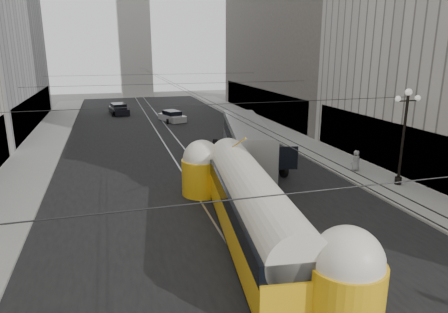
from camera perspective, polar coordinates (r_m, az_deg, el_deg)
road at (r=37.18m, az=-6.87°, el=1.09°), size 20.00×85.00×0.02m
sidewalk_left at (r=40.63m, az=-24.66°, el=1.11°), size 4.00×72.00×0.15m
sidewalk_right at (r=43.84m, az=8.02°, el=3.29°), size 4.00×72.00×0.15m
rail_left at (r=37.07m, az=-8.02°, el=1.00°), size 0.12×85.00×0.04m
rail_right at (r=37.30m, az=-5.74°, el=1.16°), size 0.12×85.00×0.04m
distant_tower at (r=83.56m, az=-12.88°, el=18.87°), size 6.00×6.00×31.36m
lamppost_right_mid at (r=28.41m, az=24.31°, el=3.24°), size 1.86×0.44×6.37m
catenary at (r=35.25m, az=-6.71°, el=10.03°), size 25.00×72.00×0.23m
streetcar at (r=19.16m, az=3.90°, el=-6.98°), size 4.24×16.09×3.55m
city_bus at (r=32.07m, az=3.15°, el=2.27°), size 5.48×13.50×3.33m
sedan_white_far at (r=51.46m, az=-7.43°, el=5.68°), size 3.11×4.77×1.40m
sedan_dark_far at (r=58.58m, az=-14.80°, el=6.52°), size 2.82×5.19×1.55m
pedestrian_sidewalk_right at (r=31.23m, az=18.33°, el=-0.54°), size 0.76×0.47×1.55m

